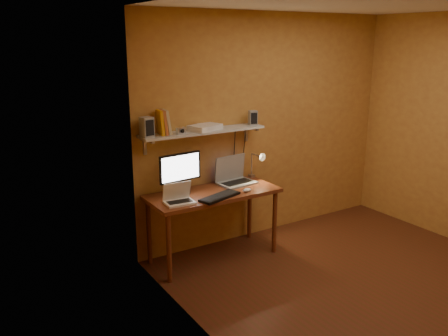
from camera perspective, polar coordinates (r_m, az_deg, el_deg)
room at (r=4.48m, az=17.82°, el=1.61°), size 3.44×3.24×2.64m
desk at (r=5.01m, az=-1.31°, el=-3.81°), size 1.40×0.60×0.75m
wall_shelf at (r=4.99m, az=-2.49°, el=4.38°), size 1.40×0.25×0.21m
monitor at (r=4.87m, az=-5.28°, el=-0.40°), size 0.48×0.22×0.43m
laptop at (r=5.26m, az=1.18°, el=-0.97°), size 0.43×0.33×0.30m
netbook at (r=4.66m, az=-5.52°, el=-3.51°), size 0.30×0.23×0.21m
keyboard at (r=4.79m, az=-0.51°, el=-3.48°), size 0.50×0.29×0.03m
mouse at (r=4.98m, az=2.79°, el=-2.67°), size 0.10×0.06×0.04m
desk_lamp at (r=5.37m, az=4.06°, el=0.77°), size 0.09×0.23×0.38m
speaker_left at (r=4.67m, az=-9.27°, el=4.88°), size 0.12×0.12×0.20m
speaker_right at (r=5.29m, az=3.49°, el=6.06°), size 0.11×0.11×0.16m
books at (r=4.77m, az=-7.29°, el=5.47°), size 0.15×0.18×0.25m
shelf_camera at (r=4.80m, az=-5.20°, el=4.49°), size 0.12×0.07×0.07m
router at (r=5.00m, az=-2.31°, el=4.92°), size 0.39×0.32×0.06m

